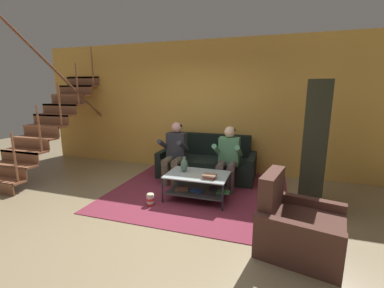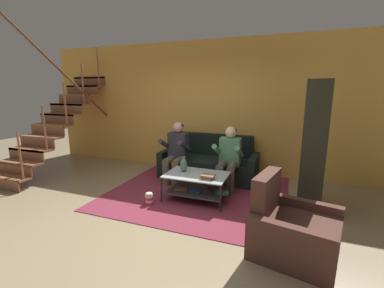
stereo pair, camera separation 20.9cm
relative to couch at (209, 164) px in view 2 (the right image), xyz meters
name	(u,v)px [view 2 (the right image)]	position (x,y,z in m)	size (l,w,h in m)	color
ground	(160,215)	(-0.17, -1.93, -0.29)	(16.80, 16.80, 0.00)	#91805F
back_partition	(209,107)	(-0.17, 0.53, 1.16)	(8.40, 0.12, 2.90)	gold
staircase_run	(56,118)	(-3.40, -0.73, 0.91)	(0.98, 2.80, 3.09)	#965C3D
couch	(209,164)	(0.00, 0.00, 0.00)	(2.00, 0.86, 0.89)	black
person_seated_left	(176,150)	(-0.53, -0.51, 0.36)	(0.50, 0.58, 1.20)	brown
person_seated_right	(229,156)	(0.53, -0.52, 0.35)	(0.50, 0.58, 1.17)	brown
coffee_table	(197,183)	(0.15, -1.19, 0.00)	(1.07, 0.69, 0.45)	#B0BEC0
area_rug	(201,189)	(0.07, -0.72, -0.29)	(3.09, 3.14, 0.01)	maroon
vase	(184,165)	(-0.12, -1.13, 0.28)	(0.12, 0.12, 0.26)	#4E6E5C
book_stack	(208,176)	(0.38, -1.34, 0.19)	(0.22, 0.18, 0.07)	#8F694B
bookshelf	(315,162)	(1.95, -0.86, 0.45)	(0.40, 0.89, 1.97)	black
armchair	(292,230)	(1.64, -2.19, -0.02)	(1.04, 1.02, 0.89)	#502E26
popcorn_tub	(149,198)	(-0.51, -1.67, -0.19)	(0.12, 0.12, 0.21)	red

